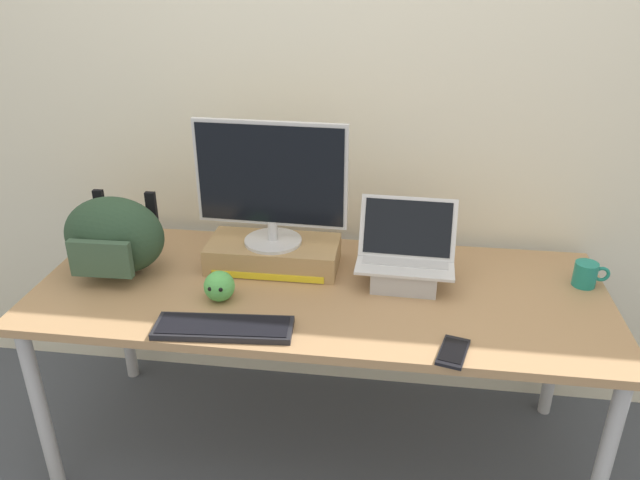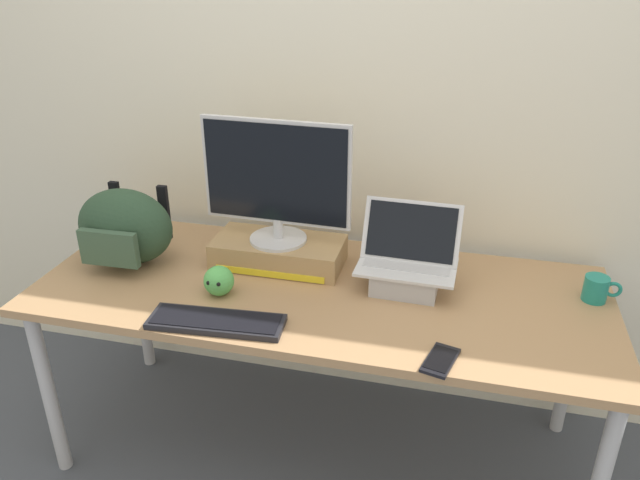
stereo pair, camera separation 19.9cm
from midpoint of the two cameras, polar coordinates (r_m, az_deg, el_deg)
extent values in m
plane|color=#474C56|center=(2.57, -2.34, -18.64)|extent=(20.00, 20.00, 0.00)
cube|color=silver|center=(2.38, -0.81, 13.69)|extent=(7.00, 0.10, 2.60)
cube|color=#A87F56|center=(2.13, -2.68, -4.79)|extent=(1.96, 0.78, 0.03)
cylinder|color=#B2B2B7|center=(2.42, -26.70, -14.23)|extent=(0.05, 0.05, 0.70)
cylinder|color=#B2B2B7|center=(2.14, 22.25, -19.16)|extent=(0.05, 0.05, 0.70)
cylinder|color=#B2B2B7|center=(2.87, -19.72, -6.19)|extent=(0.05, 0.05, 0.70)
cylinder|color=#B2B2B7|center=(2.64, 19.14, -9.09)|extent=(0.05, 0.05, 0.70)
cube|color=#A88456|center=(2.25, -6.86, -1.37)|extent=(0.47, 0.23, 0.10)
cube|color=yellow|center=(2.17, -7.56, -3.48)|extent=(0.40, 0.00, 0.02)
cylinder|color=silver|center=(2.23, -6.93, -0.14)|extent=(0.21, 0.21, 0.01)
cylinder|color=silver|center=(2.21, -6.99, 0.86)|extent=(0.04, 0.04, 0.07)
cube|color=silver|center=(2.13, -7.29, 6.02)|extent=(0.54, 0.04, 0.37)
cube|color=black|center=(2.12, -7.37, 5.92)|extent=(0.51, 0.02, 0.35)
cube|color=#ADADB2|center=(2.14, 5.22, -3.17)|extent=(0.23, 0.21, 0.08)
cube|color=silver|center=(2.12, 5.26, -2.16)|extent=(0.34, 0.23, 0.01)
cube|color=#B7B7BC|center=(2.13, 5.31, -1.80)|extent=(0.30, 0.13, 0.00)
cube|color=silver|center=(2.13, 5.52, 1.08)|extent=(0.33, 0.11, 0.20)
cube|color=black|center=(2.12, 5.51, 1.08)|extent=(0.30, 0.09, 0.17)
cube|color=black|center=(1.93, -11.90, -8.08)|extent=(0.43, 0.16, 0.02)
cube|color=black|center=(1.92, -11.93, -7.80)|extent=(0.41, 0.14, 0.00)
ellipsoid|color=#28422D|center=(2.31, -20.91, 0.32)|extent=(0.36, 0.23, 0.28)
cube|color=#38513D|center=(2.22, -22.15, -1.71)|extent=(0.21, 0.04, 0.13)
cube|color=black|center=(2.44, -21.81, 1.93)|extent=(0.04, 0.02, 0.21)
cube|color=black|center=(2.36, -17.59, 1.77)|extent=(0.04, 0.02, 0.21)
cylinder|color=#1E7F70|center=(2.26, 21.13, -3.05)|extent=(0.08, 0.08, 0.09)
torus|color=#1E7F70|center=(2.28, 22.45, -3.01)|extent=(0.06, 0.01, 0.06)
cube|color=black|center=(1.82, 9.18, -10.33)|extent=(0.11, 0.16, 0.01)
cube|color=black|center=(1.82, 9.19, -10.18)|extent=(0.09, 0.13, 0.00)
sphere|color=#56B256|center=(2.07, -12.07, -4.28)|extent=(0.10, 0.10, 0.10)
sphere|color=black|center=(2.03, -12.97, -4.53)|extent=(0.01, 0.01, 0.01)
sphere|color=black|center=(2.02, -12.01, -4.61)|extent=(0.01, 0.01, 0.01)
camera|label=1|loc=(0.10, -92.79, -1.34)|focal=34.48mm
camera|label=2|loc=(0.10, 87.21, 1.34)|focal=34.48mm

